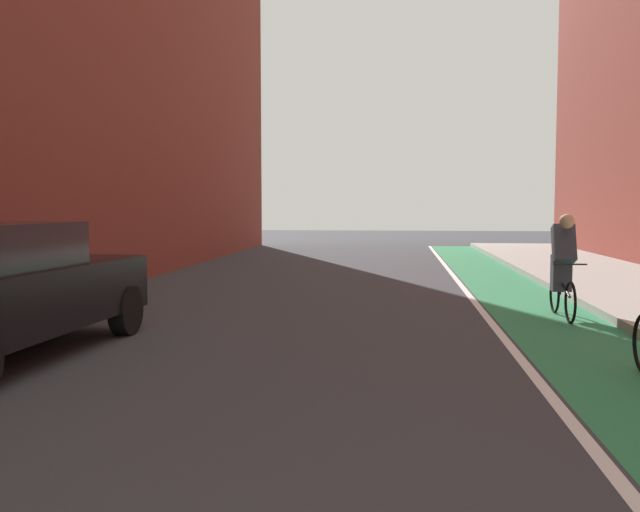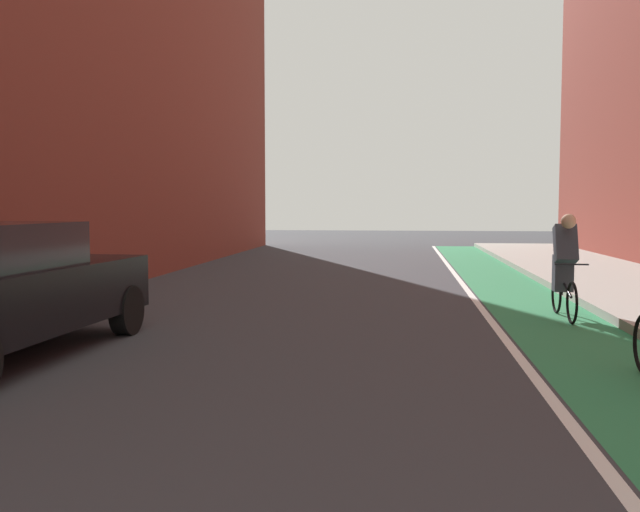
# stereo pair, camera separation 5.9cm
# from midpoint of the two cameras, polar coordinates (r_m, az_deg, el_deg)

# --- Properties ---
(ground_plane) EXTENTS (75.07, 75.07, 0.00)m
(ground_plane) POSITION_cam_midpoint_polar(r_m,az_deg,el_deg) (11.21, -0.22, -4.69)
(ground_plane) COLOR #38383D
(bike_lane_paint) EXTENTS (1.60, 34.12, 0.00)m
(bike_lane_paint) POSITION_cam_midpoint_polar(r_m,az_deg,el_deg) (13.32, 15.99, -3.45)
(bike_lane_paint) COLOR #2D8451
(bike_lane_paint) RESTS_ON ground
(lane_divider_stripe) EXTENTS (0.12, 34.12, 0.00)m
(lane_divider_stripe) POSITION_cam_midpoint_polar(r_m,az_deg,el_deg) (13.19, 12.13, -3.45)
(lane_divider_stripe) COLOR white
(lane_divider_stripe) RESTS_ON ground
(cyclist_trailing) EXTENTS (0.48, 1.68, 1.59)m
(cyclist_trailing) POSITION_cam_midpoint_polar(r_m,az_deg,el_deg) (11.30, 18.93, -0.74)
(cyclist_trailing) COLOR black
(cyclist_trailing) RESTS_ON ground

